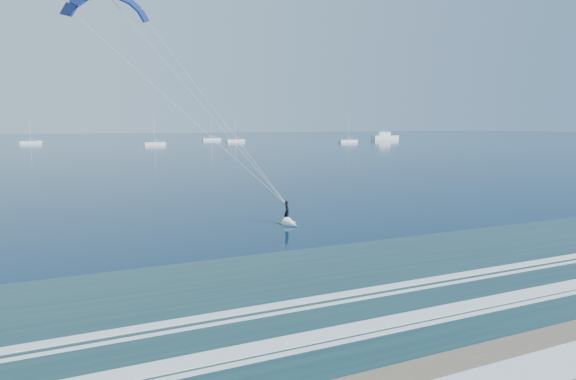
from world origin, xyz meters
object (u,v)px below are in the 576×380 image
(sailboat_2, at_px, (30,142))
(sailboat_5, at_px, (235,140))
(kitesurfer_rig, at_px, (205,109))
(sailboat_4, at_px, (211,139))
(motor_yacht, at_px, (385,137))
(sailboat_6, at_px, (348,141))
(sailboat_3, at_px, (155,144))

(sailboat_2, relative_size, sailboat_5, 0.94)
(kitesurfer_rig, xyz_separation_m, sailboat_4, (65.23, 212.47, -9.20))
(motor_yacht, height_order, sailboat_6, sailboat_6)
(kitesurfer_rig, distance_m, sailboat_3, 170.98)
(sailboat_4, bearing_deg, kitesurfer_rig, -107.07)
(motor_yacht, distance_m, sailboat_3, 125.06)
(sailboat_2, bearing_deg, kitesurfer_rig, -85.35)
(kitesurfer_rig, bearing_deg, sailboat_5, 69.76)
(motor_yacht, bearing_deg, sailboat_4, 162.82)
(kitesurfer_rig, relative_size, sailboat_6, 1.60)
(sailboat_4, xyz_separation_m, sailboat_5, (4.62, -23.03, -0.00))
(motor_yacht, relative_size, sailboat_4, 1.22)
(motor_yacht, relative_size, sailboat_5, 1.29)
(sailboat_3, bearing_deg, sailboat_4, 50.09)
(kitesurfer_rig, xyz_separation_m, sailboat_5, (69.86, 189.44, -9.20))
(sailboat_5, bearing_deg, sailboat_2, 169.83)
(motor_yacht, bearing_deg, sailboat_3, -172.08)
(motor_yacht, distance_m, sailboat_5, 82.44)
(sailboat_2, distance_m, sailboat_5, 87.89)
(sailboat_3, distance_m, sailboat_4, 57.51)
(sailboat_5, bearing_deg, sailboat_3, -153.09)
(motor_yacht, distance_m, sailboat_4, 91.03)
(kitesurfer_rig, relative_size, sailboat_4, 1.56)
(sailboat_3, height_order, sailboat_4, sailboat_4)
(sailboat_5, distance_m, sailboat_6, 52.64)
(sailboat_4, bearing_deg, sailboat_6, -46.80)
(sailboat_4, xyz_separation_m, sailboat_6, (48.68, -51.84, -0.00))
(sailboat_5, height_order, sailboat_6, sailboat_6)
(sailboat_3, bearing_deg, sailboat_5, 26.91)
(sailboat_3, distance_m, sailboat_6, 85.93)
(motor_yacht, xyz_separation_m, sailboat_5, (-82.34, 3.85, -0.97))
(sailboat_2, bearing_deg, sailboat_5, -10.17)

